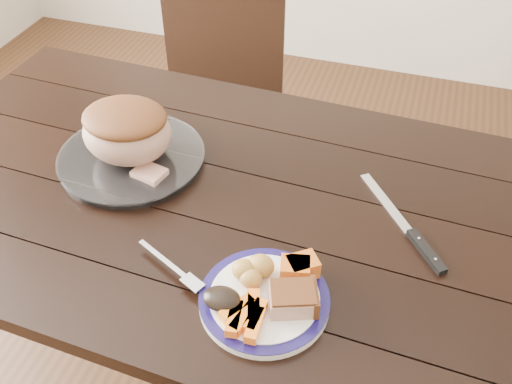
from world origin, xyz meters
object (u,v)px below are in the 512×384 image
(dining_table, at_px, (226,225))
(carving_knife, at_px, (416,238))
(serving_platter, at_px, (132,159))
(chair_far, at_px, (221,92))
(dinner_plate, at_px, (264,300))
(pork_slice, at_px, (293,299))
(fork, at_px, (174,269))
(roast_joint, at_px, (127,133))

(dining_table, xyz_separation_m, carving_knife, (0.42, -0.01, 0.10))
(serving_platter, bearing_deg, chair_far, 93.17)
(dinner_plate, bearing_deg, serving_platter, 144.57)
(chair_far, distance_m, dinner_plate, 1.12)
(pork_slice, distance_m, fork, 0.24)
(dining_table, bearing_deg, dinner_plate, -56.13)
(chair_far, height_order, serving_platter, chair_far)
(serving_platter, height_order, carving_knife, serving_platter)
(dining_table, height_order, roast_joint, roast_joint)
(dinner_plate, xyz_separation_m, serving_platter, (-0.43, 0.30, 0.00))
(serving_platter, height_order, fork, fork)
(chair_far, xyz_separation_m, pork_slice, (0.52, -1.00, 0.26))
(dinner_plate, relative_size, fork, 1.45)
(chair_far, relative_size, fork, 5.53)
(serving_platter, bearing_deg, roast_joint, -90.00)
(dining_table, height_order, fork, fork)
(pork_slice, bearing_deg, chair_far, 117.43)
(dinner_plate, bearing_deg, dining_table, 123.87)
(dining_table, relative_size, chair_far, 1.76)
(chair_far, relative_size, dinner_plate, 3.83)
(roast_joint, bearing_deg, chair_far, 93.17)
(dining_table, distance_m, carving_knife, 0.43)
(dining_table, bearing_deg, chair_far, 111.60)
(fork, bearing_deg, carving_knife, 53.94)
(dining_table, height_order, dinner_plate, dinner_plate)
(roast_joint, relative_size, carving_knife, 0.79)
(dinner_plate, relative_size, serving_platter, 0.72)
(fork, xyz_separation_m, carving_knife, (0.44, 0.24, -0.01))
(fork, bearing_deg, dinner_plate, 22.21)
(pork_slice, bearing_deg, dining_table, 130.93)
(dining_table, bearing_deg, pork_slice, -49.07)
(dining_table, relative_size, pork_slice, 19.82)
(dining_table, relative_size, fork, 9.75)
(pork_slice, bearing_deg, roast_joint, 147.36)
(chair_far, relative_size, pork_slice, 11.25)
(dinner_plate, relative_size, roast_joint, 1.16)
(chair_far, height_order, pork_slice, chair_far)
(chair_far, height_order, dinner_plate, chair_far)
(dining_table, distance_m, pork_slice, 0.37)
(dinner_plate, bearing_deg, chair_far, 115.03)
(dining_table, distance_m, serving_platter, 0.28)
(roast_joint, bearing_deg, serving_platter, 90.00)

